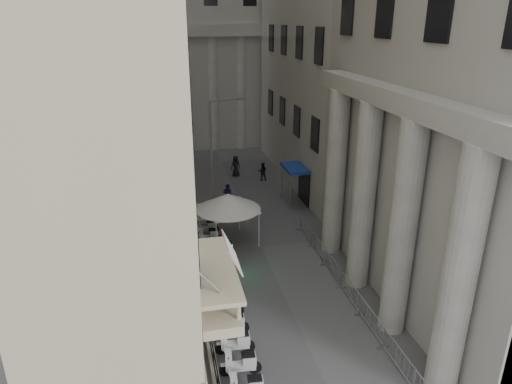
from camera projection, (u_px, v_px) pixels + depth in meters
far_building at (206, 6)px, 50.24m from camera, size 22.00×10.00×30.00m
iron_fence at (195, 263)px, 27.29m from camera, size 0.30×28.00×1.40m
blue_awning at (294, 203)px, 36.23m from camera, size 1.60×3.00×3.00m
scooter_3 at (241, 374)px, 18.74m from camera, size 1.44×0.66×1.50m
scooter_4 at (236, 352)px, 19.96m from camera, size 1.44×0.66×1.50m
scooter_5 at (231, 333)px, 21.17m from camera, size 1.44×0.66×1.50m
scooter_6 at (227, 316)px, 22.39m from camera, size 1.44×0.66×1.50m
scooter_7 at (223, 301)px, 23.61m from camera, size 1.44×0.66×1.50m
scooter_8 at (220, 287)px, 24.82m from camera, size 1.44×0.66×1.50m
scooter_9 at (217, 275)px, 26.04m from camera, size 1.44×0.66×1.50m
scooter_10 at (214, 263)px, 27.25m from camera, size 1.44×0.66×1.50m
scooter_11 at (211, 253)px, 28.47m from camera, size 1.44×0.66×1.50m
scooter_12 at (209, 243)px, 29.69m from camera, size 1.44×0.66×1.50m
scooter_13 at (207, 234)px, 30.90m from camera, size 1.44×0.66×1.50m
scooter_14 at (205, 226)px, 32.12m from camera, size 1.44×0.66×1.50m
scooter_15 at (203, 219)px, 33.33m from camera, size 1.44×0.66×1.50m
barrier_1 at (397, 368)px, 19.07m from camera, size 0.60×2.40×1.10m
barrier_2 at (371, 331)px, 21.36m from camera, size 0.60×2.40×1.10m
barrier_3 at (350, 300)px, 23.64m from camera, size 0.60×2.40×1.10m
barrier_4 at (332, 276)px, 25.93m from camera, size 0.60×2.40×1.10m
barrier_5 at (318, 255)px, 28.22m from camera, size 0.60×2.40×1.10m
barrier_6 at (306, 237)px, 30.51m from camera, size 0.60×2.40×1.10m
security_tent at (236, 203)px, 28.66m from camera, size 4.15×4.15×3.37m
street_lamp at (216, 151)px, 31.37m from camera, size 2.63×1.31×8.65m
info_kiosk at (230, 260)px, 25.60m from camera, size 0.46×0.98×2.00m
pedestrian_a at (228, 196)px, 34.91m from camera, size 0.82×0.66×1.96m
pedestrian_b at (262, 171)px, 41.03m from camera, size 0.90×0.76×1.66m
pedestrian_c at (236, 166)px, 42.11m from camera, size 1.06×0.83×1.92m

